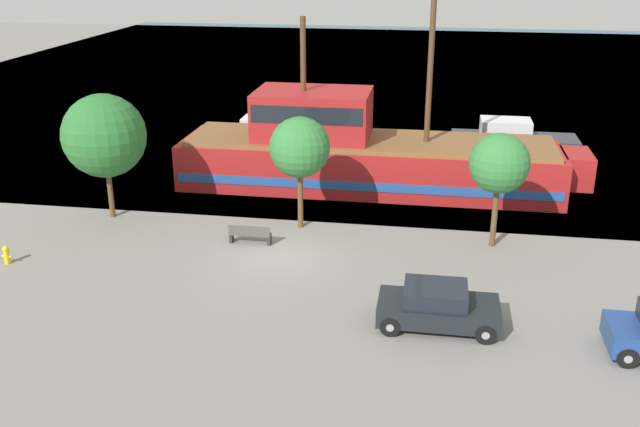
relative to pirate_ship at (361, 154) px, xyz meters
The scene contains 11 objects.
ground_plane 9.81m from the pirate_ship, 103.63° to the right, with size 160.00×160.00×0.00m, color gray.
water_surface 34.74m from the pirate_ship, 93.76° to the left, with size 80.00×80.00×0.00m, color #33566B.
pirate_ship is the anchor object (origin of this frame).
moored_boat_dockside 12.66m from the pirate_ship, 122.06° to the left, with size 5.13×1.88×1.83m.
moored_boat_outer 11.63m from the pirate_ship, 43.60° to the left, with size 7.49×2.60×2.00m.
parked_car_curb_front 14.70m from the pirate_ship, 73.71° to the right, with size 4.00×1.97×1.48m.
fire_hydrant 17.55m from the pirate_ship, 137.45° to the right, with size 0.42×0.25×0.76m.
bench_promenade_east 9.25m from the pirate_ship, 114.50° to the right, with size 1.79×0.45×0.85m.
tree_row_east 12.79m from the pirate_ship, 150.37° to the right, with size 3.77×3.77×5.78m.
tree_row_mideast 6.69m from the pirate_ship, 108.47° to the right, with size 2.66×2.66×5.05m.
tree_row_midwest 9.54m from the pirate_ship, 47.09° to the right, with size 2.47×2.47×4.88m.
Camera 1 is at (5.91, -26.01, 12.11)m, focal length 40.00 mm.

